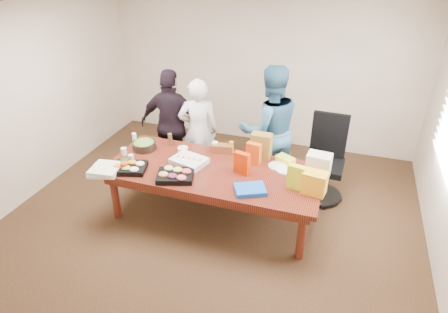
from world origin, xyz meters
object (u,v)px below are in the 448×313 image
(conference_table, at_px, (214,193))
(person_right, at_px, (269,130))
(sheet_cake, at_px, (189,161))
(salad_bowl, at_px, (144,145))
(person_center, at_px, (199,131))
(office_chair, at_px, (325,163))

(conference_table, xyz_separation_m, person_right, (0.51, 0.99, 0.58))
(conference_table, relative_size, sheet_cake, 6.32)
(conference_table, xyz_separation_m, salad_bowl, (-1.12, 0.21, 0.43))
(conference_table, xyz_separation_m, person_center, (-0.55, 0.85, 0.45))
(office_chair, height_order, salad_bowl, office_chair)
(conference_table, height_order, person_center, person_center)
(office_chair, xyz_separation_m, person_right, (-0.84, 0.09, 0.35))
(conference_table, relative_size, person_center, 1.70)
(person_right, relative_size, salad_bowl, 5.69)
(office_chair, bearing_deg, sheet_cake, -150.84)
(conference_table, distance_m, person_right, 1.25)
(conference_table, bearing_deg, sheet_cake, 174.72)
(person_center, relative_size, person_right, 0.86)
(person_right, bearing_deg, person_center, -22.69)
(person_center, distance_m, person_right, 1.07)
(salad_bowl, bearing_deg, person_right, 25.36)
(conference_table, relative_size, salad_bowl, 8.37)
(sheet_cake, bearing_deg, person_center, 118.71)
(office_chair, xyz_separation_m, person_center, (-1.89, -0.05, 0.22))
(conference_table, distance_m, person_center, 1.11)
(office_chair, xyz_separation_m, salad_bowl, (-2.47, -0.69, 0.20))
(person_right, bearing_deg, conference_table, 32.75)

